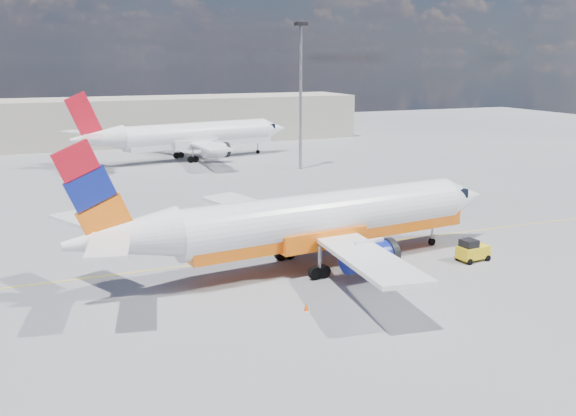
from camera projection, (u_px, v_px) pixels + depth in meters
name	position (u px, v px, depth m)	size (l,w,h in m)	color
ground	(307.00, 264.00, 47.44)	(240.00, 240.00, 0.00)	slate
taxi_line	(292.00, 253.00, 50.14)	(70.00, 0.15, 0.01)	yellow
terminal_main	(165.00, 120.00, 115.94)	(70.00, 14.00, 8.00)	#B0A998
main_jet	(313.00, 221.00, 46.08)	(34.35, 26.96, 10.40)	white
second_jet	(191.00, 136.00, 95.27)	(35.08, 27.07, 10.58)	white
gse_tug	(472.00, 251.00, 48.04)	(2.54, 1.75, 1.71)	black
traffic_cone	(306.00, 307.00, 38.56)	(0.38, 0.38, 0.53)	white
floodlight_mast	(301.00, 83.00, 85.52)	(1.42, 1.42, 19.46)	gray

